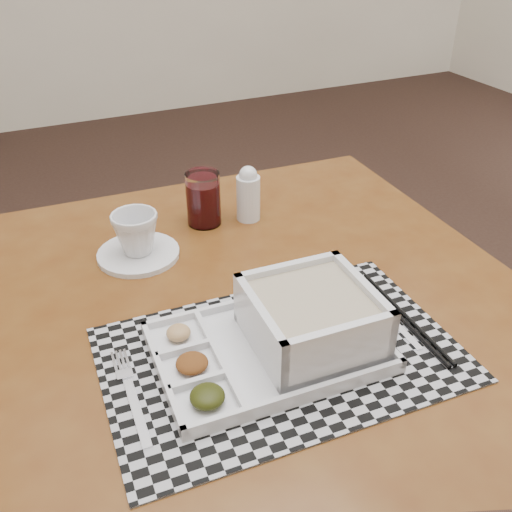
# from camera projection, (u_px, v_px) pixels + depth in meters

# --- Properties ---
(floor) EXTENTS (5.00, 5.00, 0.00)m
(floor) POSITION_uv_depth(u_px,v_px,m) (370.00, 305.00, 2.11)
(floor) COLOR black
(floor) RESTS_ON ground
(dining_table) EXTENTS (1.01, 1.01, 0.73)m
(dining_table) POSITION_uv_depth(u_px,v_px,m) (241.00, 342.00, 0.96)
(dining_table) COLOR #51270E
(dining_table) RESTS_ON ground
(placemat) EXTENTS (0.52, 0.34, 0.00)m
(placemat) POSITION_uv_depth(u_px,v_px,m) (281.00, 354.00, 0.82)
(placemat) COLOR #A5A5AD
(placemat) RESTS_ON dining_table
(serving_tray) EXTENTS (0.33, 0.23, 0.09)m
(serving_tray) POSITION_uv_depth(u_px,v_px,m) (297.00, 329.00, 0.82)
(serving_tray) COLOR silver
(serving_tray) RESTS_ON placemat
(fork) EXTENTS (0.02, 0.19, 0.00)m
(fork) POSITION_uv_depth(u_px,v_px,m) (130.00, 393.00, 0.76)
(fork) COLOR silver
(fork) RESTS_ON placemat
(spoon) EXTENTS (0.04, 0.18, 0.01)m
(spoon) POSITION_uv_depth(u_px,v_px,m) (370.00, 297.00, 0.93)
(spoon) COLOR silver
(spoon) RESTS_ON placemat
(chopsticks) EXTENTS (0.03, 0.24, 0.01)m
(chopsticks) POSITION_uv_depth(u_px,v_px,m) (403.00, 317.00, 0.89)
(chopsticks) COLOR black
(chopsticks) RESTS_ON placemat
(saucer) EXTENTS (0.15, 0.15, 0.01)m
(saucer) POSITION_uv_depth(u_px,v_px,m) (139.00, 254.00, 1.05)
(saucer) COLOR silver
(saucer) RESTS_ON dining_table
(cup) EXTENTS (0.10, 0.10, 0.08)m
(cup) POSITION_uv_depth(u_px,v_px,m) (136.00, 233.00, 1.02)
(cup) COLOR silver
(cup) RESTS_ON saucer
(juice_glass) EXTENTS (0.07, 0.07, 0.11)m
(juice_glass) POSITION_uv_depth(u_px,v_px,m) (203.00, 200.00, 1.13)
(juice_glass) COLOR white
(juice_glass) RESTS_ON dining_table
(creamer_bottle) EXTENTS (0.05, 0.05, 0.12)m
(creamer_bottle) POSITION_uv_depth(u_px,v_px,m) (248.00, 194.00, 1.14)
(creamer_bottle) COLOR silver
(creamer_bottle) RESTS_ON dining_table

